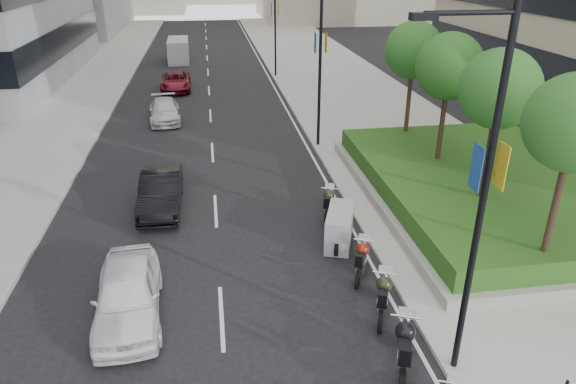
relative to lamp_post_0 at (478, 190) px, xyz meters
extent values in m
cube|color=#9E9B93|center=(4.86, 29.00, -4.99)|extent=(10.00, 100.00, 0.15)
cube|color=#9E9B93|center=(-16.14, 29.00, -4.99)|extent=(8.00, 100.00, 0.15)
cube|color=silver|center=(-0.44, 29.00, -5.06)|extent=(0.12, 100.00, 0.01)
cube|color=silver|center=(-5.64, 29.00, -5.06)|extent=(0.12, 100.00, 0.01)
cube|color=gray|center=(5.86, 9.00, -4.72)|extent=(10.00, 14.00, 0.40)
cube|color=#234E16|center=(5.86, 9.00, -4.12)|extent=(9.40, 13.40, 0.80)
cylinder|color=#332319|center=(4.36, 3.00, -2.52)|extent=(0.22, 0.22, 4.00)
sphere|color=#19501D|center=(4.36, 3.00, 0.38)|extent=(2.80, 2.80, 2.80)
cylinder|color=#332319|center=(4.36, 7.00, -2.52)|extent=(0.22, 0.22, 4.00)
sphere|color=#19501D|center=(4.36, 7.00, 0.38)|extent=(2.80, 2.80, 2.80)
cylinder|color=#332319|center=(4.36, 11.00, -2.52)|extent=(0.22, 0.22, 4.00)
sphere|color=#19501D|center=(4.36, 11.00, 0.38)|extent=(2.80, 2.80, 2.80)
cylinder|color=#332319|center=(4.36, 15.00, -2.52)|extent=(0.22, 0.22, 4.00)
sphere|color=#19501D|center=(4.36, 15.00, 0.38)|extent=(2.80, 2.80, 2.80)
cylinder|color=black|center=(0.16, 0.00, -0.57)|extent=(0.16, 0.16, 9.00)
cylinder|color=black|center=(-0.74, 0.00, 3.63)|extent=(1.80, 0.10, 0.10)
cube|color=black|center=(-1.64, 0.00, 3.58)|extent=(0.50, 0.22, 0.14)
cube|color=gold|center=(0.44, 0.00, 0.53)|extent=(0.02, 0.45, 1.00)
cube|color=navy|center=(-0.12, 0.00, 0.53)|extent=(0.02, 0.45, 1.00)
cylinder|color=black|center=(0.16, 17.00, -0.57)|extent=(0.16, 0.16, 9.00)
cube|color=gold|center=(0.44, 17.00, 0.53)|extent=(0.02, 0.45, 1.00)
cube|color=navy|center=(-0.12, 17.00, 0.53)|extent=(0.02, 0.45, 1.00)
cylinder|color=black|center=(0.16, 35.00, -0.57)|extent=(0.16, 0.16, 9.00)
cube|color=gold|center=(0.44, 35.00, 0.53)|extent=(0.02, 0.45, 1.00)
cube|color=navy|center=(-0.12, 35.00, 0.53)|extent=(0.02, 0.45, 1.00)
cylinder|color=silver|center=(-0.63, -1.53, -3.92)|extent=(0.74, 0.36, 0.05)
cylinder|color=black|center=(-1.46, -0.59, -4.73)|extent=(0.37, 0.68, 0.68)
cylinder|color=black|center=(-0.81, 1.04, -4.73)|extent=(0.37, 0.68, 0.68)
cube|color=silver|center=(-1.15, 0.17, -4.54)|extent=(0.65, 0.99, 0.46)
sphere|color=black|center=(-1.02, 0.51, -4.12)|extent=(0.53, 0.53, 0.53)
cube|color=black|center=(-1.27, -0.13, -4.19)|extent=(0.59, 0.88, 0.18)
cylinder|color=silver|center=(-0.91, 0.78, -3.88)|extent=(0.77, 0.35, 0.05)
cylinder|color=black|center=(-1.25, 1.72, -4.76)|extent=(0.34, 0.61, 0.61)
cylinder|color=black|center=(-0.66, 3.18, -4.76)|extent=(0.34, 0.61, 0.61)
cube|color=silver|center=(-0.97, 2.40, -4.59)|extent=(0.59, 0.89, 0.41)
sphere|color=#2A2917|center=(-0.85, 2.71, -4.22)|extent=(0.47, 0.47, 0.47)
cube|color=black|center=(-1.08, 2.13, -4.28)|extent=(0.53, 0.79, 0.16)
cylinder|color=silver|center=(-0.75, 2.95, -4.00)|extent=(0.70, 0.32, 0.05)
cylinder|color=black|center=(-1.30, 3.85, -4.77)|extent=(0.34, 0.58, 0.58)
cylinder|color=black|center=(-0.70, 5.22, -4.77)|extent=(0.34, 0.58, 0.58)
cube|color=silver|center=(-1.02, 4.49, -4.61)|extent=(0.58, 0.84, 0.39)
sphere|color=maroon|center=(-0.90, 4.77, -4.26)|extent=(0.45, 0.45, 0.45)
cube|color=black|center=(-1.13, 4.23, -4.31)|extent=(0.52, 0.75, 0.15)
cylinder|color=silver|center=(-0.79, 5.00, -4.05)|extent=(0.65, 0.32, 0.05)
cylinder|color=black|center=(-1.48, 5.87, -4.75)|extent=(0.32, 0.64, 0.64)
cylinder|color=black|center=(-0.95, 7.42, -4.75)|extent=(0.32, 0.64, 0.64)
cube|color=gray|center=(-1.21, 6.65, -4.40)|extent=(1.53, 2.32, 1.28)
cylinder|color=black|center=(-1.39, 8.05, -4.77)|extent=(0.29, 0.59, 0.58)
cylinder|color=black|center=(-0.92, 9.49, -4.77)|extent=(0.29, 0.59, 0.58)
cube|color=silver|center=(-1.17, 8.72, -4.61)|extent=(0.52, 0.85, 0.40)
sphere|color=#2C2B18|center=(-1.07, 9.02, -4.26)|extent=(0.45, 0.45, 0.45)
cube|color=black|center=(-1.26, 8.46, -4.31)|extent=(0.47, 0.75, 0.15)
cylinder|color=silver|center=(-0.99, 9.26, -4.05)|extent=(0.68, 0.26, 0.05)
imported|color=white|center=(-8.28, 3.47, -4.29)|extent=(2.15, 4.70, 1.56)
imported|color=black|center=(-7.84, 10.56, -4.31)|extent=(1.62, 4.57, 1.50)
imported|color=silver|center=(-8.50, 23.30, -4.41)|extent=(2.22, 4.66, 1.31)
imported|color=maroon|center=(-8.17, 31.54, -4.39)|extent=(2.32, 4.89, 1.35)
cube|color=#B4B4B6|center=(-8.39, 43.63, -3.99)|extent=(2.05, 5.17, 2.15)
cube|color=#B4B4B6|center=(-8.39, 41.68, -4.50)|extent=(1.97, 1.27, 1.13)
cylinder|color=black|center=(-9.21, 41.78, -4.71)|extent=(0.26, 0.72, 0.72)
cylinder|color=black|center=(-7.57, 41.78, -4.71)|extent=(0.26, 0.72, 0.72)
cylinder|color=black|center=(-9.21, 45.27, -4.71)|extent=(0.26, 0.72, 0.72)
cylinder|color=black|center=(-7.57, 45.27, -4.71)|extent=(0.26, 0.72, 0.72)
camera|label=1|loc=(-5.55, -9.26, 4.60)|focal=32.00mm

